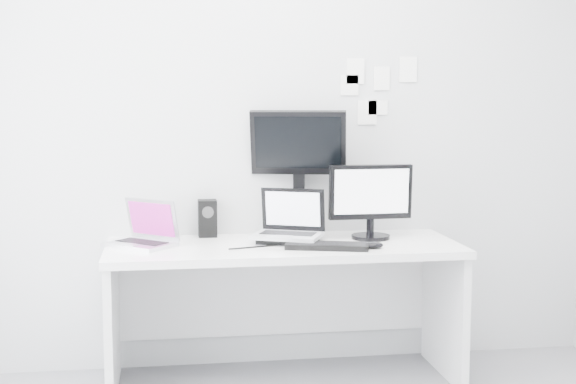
% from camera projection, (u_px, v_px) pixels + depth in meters
% --- Properties ---
extents(back_wall, '(3.60, 0.00, 3.60)m').
position_uv_depth(back_wall, '(274.00, 121.00, 4.45)').
color(back_wall, '#B5B7B9').
rests_on(back_wall, ground).
extents(desk, '(1.80, 0.70, 0.73)m').
position_uv_depth(desk, '(284.00, 313.00, 4.22)').
color(desk, white).
rests_on(desk, ground).
extents(macbook, '(0.41, 0.40, 0.25)m').
position_uv_depth(macbook, '(139.00, 222.00, 4.10)').
color(macbook, silver).
rests_on(macbook, desk).
extents(speaker, '(0.13, 0.13, 0.20)m').
position_uv_depth(speaker, '(207.00, 218.00, 4.40)').
color(speaker, black).
rests_on(speaker, desk).
extents(dell_laptop, '(0.42, 0.38, 0.28)m').
position_uv_depth(dell_laptop, '(287.00, 216.00, 4.19)').
color(dell_laptop, '#A9ACB0').
rests_on(dell_laptop, desk).
extents(rear_monitor, '(0.54, 0.30, 0.70)m').
position_uv_depth(rear_monitor, '(299.00, 171.00, 4.43)').
color(rear_monitor, black).
rests_on(rear_monitor, desk).
extents(samsung_monitor, '(0.45, 0.22, 0.41)m').
position_uv_depth(samsung_monitor, '(371.00, 201.00, 4.31)').
color(samsung_monitor, black).
rests_on(samsung_monitor, desk).
extents(keyboard, '(0.43, 0.25, 0.03)m').
position_uv_depth(keyboard, '(327.00, 246.00, 4.05)').
color(keyboard, black).
rests_on(keyboard, desk).
extents(mouse, '(0.11, 0.08, 0.03)m').
position_uv_depth(mouse, '(373.00, 245.00, 4.05)').
color(mouse, black).
rests_on(mouse, desk).
extents(wall_note_0, '(0.10, 0.00, 0.14)m').
position_uv_depth(wall_note_0, '(355.00, 71.00, 4.48)').
color(wall_note_0, white).
rests_on(wall_note_0, back_wall).
extents(wall_note_1, '(0.09, 0.00, 0.13)m').
position_uv_depth(wall_note_1, '(382.00, 78.00, 4.51)').
color(wall_note_1, white).
rests_on(wall_note_1, back_wall).
extents(wall_note_2, '(0.10, 0.00, 0.14)m').
position_uv_depth(wall_note_2, '(408.00, 69.00, 4.53)').
color(wall_note_2, white).
rests_on(wall_note_2, back_wall).
extents(wall_note_3, '(0.11, 0.00, 0.08)m').
position_uv_depth(wall_note_3, '(378.00, 108.00, 4.53)').
color(wall_note_3, white).
rests_on(wall_note_3, back_wall).
extents(wall_note_4, '(0.11, 0.00, 0.13)m').
position_uv_depth(wall_note_4, '(367.00, 113.00, 4.52)').
color(wall_note_4, white).
rests_on(wall_note_4, back_wall).
extents(wall_note_5, '(0.10, 0.00, 0.11)m').
position_uv_depth(wall_note_5, '(349.00, 85.00, 4.49)').
color(wall_note_5, white).
rests_on(wall_note_5, back_wall).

